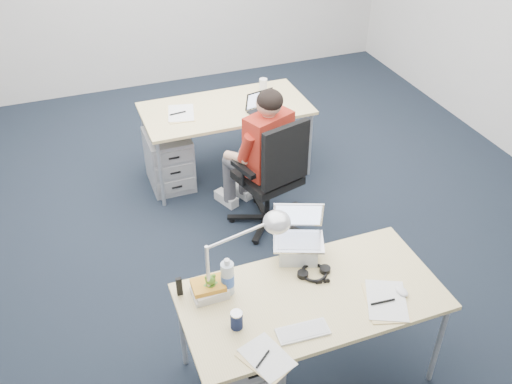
% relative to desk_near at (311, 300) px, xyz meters
% --- Properties ---
extents(floor, '(7.00, 7.00, 0.00)m').
position_rel_desk_near_xyz_m(floor, '(0.22, 1.39, -0.68)').
color(floor, black).
rests_on(floor, ground).
extents(room, '(6.02, 7.02, 2.80)m').
position_rel_desk_near_xyz_m(room, '(0.22, 1.39, 1.03)').
color(room, beige).
rests_on(room, ground).
extents(desk_near, '(1.60, 0.80, 0.73)m').
position_rel_desk_near_xyz_m(desk_near, '(0.00, 0.00, 0.00)').
color(desk_near, '#D2BA79').
rests_on(desk_near, ground).
extents(desk_far, '(1.60, 0.80, 0.73)m').
position_rel_desk_near_xyz_m(desk_far, '(0.28, 2.54, 0.00)').
color(desk_far, '#D2BA79').
rests_on(desk_far, ground).
extents(office_chair, '(0.85, 0.85, 1.10)m').
position_rel_desk_near_xyz_m(office_chair, '(0.36, 1.58, -0.37)').
color(office_chair, black).
rests_on(office_chair, ground).
extents(seated_person, '(0.58, 0.78, 1.30)m').
position_rel_desk_near_xyz_m(seated_person, '(0.30, 1.75, -0.03)').
color(seated_person, '#B22819').
rests_on(seated_person, ground).
extents(drawer_pedestal_near, '(0.40, 0.50, 0.55)m').
position_rel_desk_near_xyz_m(drawer_pedestal_near, '(-0.45, 0.03, -0.41)').
color(drawer_pedestal_near, '#A9ABAE').
rests_on(drawer_pedestal_near, ground).
extents(drawer_pedestal_far, '(0.40, 0.50, 0.55)m').
position_rel_desk_near_xyz_m(drawer_pedestal_far, '(-0.32, 2.52, -0.41)').
color(drawer_pedestal_far, '#A9ABAE').
rests_on(drawer_pedestal_far, ground).
extents(silver_laptop, '(0.40, 0.36, 0.34)m').
position_rel_desk_near_xyz_m(silver_laptop, '(0.06, 0.35, 0.22)').
color(silver_laptop, silver).
rests_on(silver_laptop, desk_near).
extents(wireless_keyboard, '(0.31, 0.14, 0.02)m').
position_rel_desk_near_xyz_m(wireless_keyboard, '(-0.17, -0.25, 0.05)').
color(wireless_keyboard, white).
rests_on(wireless_keyboard, desk_near).
extents(computer_mouse, '(0.08, 0.11, 0.03)m').
position_rel_desk_near_xyz_m(computer_mouse, '(0.52, -0.18, 0.06)').
color(computer_mouse, white).
rests_on(computer_mouse, desk_near).
extents(headphones, '(0.23, 0.19, 0.04)m').
position_rel_desk_near_xyz_m(headphones, '(0.09, 0.16, 0.06)').
color(headphones, black).
rests_on(headphones, desk_near).
extents(can_koozie, '(0.09, 0.09, 0.12)m').
position_rel_desk_near_xyz_m(can_koozie, '(-0.51, -0.08, 0.11)').
color(can_koozie, '#121A3A').
rests_on(can_koozie, desk_near).
extents(water_bottle, '(0.11, 0.11, 0.26)m').
position_rel_desk_near_xyz_m(water_bottle, '(-0.47, 0.20, 0.18)').
color(water_bottle, silver).
rests_on(water_bottle, desk_near).
extents(bear_figurine, '(0.11, 0.09, 0.17)m').
position_rel_desk_near_xyz_m(bear_figurine, '(-0.57, 0.21, 0.13)').
color(bear_figurine, '#3D7A20').
rests_on(bear_figurine, desk_near).
extents(book_stack, '(0.24, 0.20, 0.09)m').
position_rel_desk_near_xyz_m(book_stack, '(-0.58, 0.22, 0.09)').
color(book_stack, silver).
rests_on(book_stack, desk_near).
extents(cordless_phone, '(0.04, 0.02, 0.13)m').
position_rel_desk_near_xyz_m(cordless_phone, '(-0.75, 0.29, 0.11)').
color(cordless_phone, black).
rests_on(cordless_phone, desk_near).
extents(papers_left, '(0.29, 0.34, 0.01)m').
position_rel_desk_near_xyz_m(papers_left, '(-0.44, -0.35, 0.05)').
color(papers_left, '#E9CC87').
rests_on(papers_left, desk_near).
extents(papers_right, '(0.34, 0.39, 0.01)m').
position_rel_desk_near_xyz_m(papers_right, '(0.39, -0.22, 0.05)').
color(papers_right, '#E9CC87').
rests_on(papers_right, desk_near).
extents(sunglasses, '(0.10, 0.06, 0.02)m').
position_rel_desk_near_xyz_m(sunglasses, '(0.11, 0.07, 0.06)').
color(sunglasses, black).
rests_on(sunglasses, desk_near).
extents(desk_lamp, '(0.51, 0.33, 0.55)m').
position_rel_desk_near_xyz_m(desk_lamp, '(-0.42, 0.20, 0.32)').
color(desk_lamp, silver).
rests_on(desk_lamp, desk_near).
extents(dark_laptop, '(0.33, 0.33, 0.21)m').
position_rel_desk_near_xyz_m(dark_laptop, '(0.59, 2.30, 0.15)').
color(dark_laptop, black).
rests_on(dark_laptop, desk_far).
extents(far_cup, '(0.09, 0.09, 0.11)m').
position_rel_desk_near_xyz_m(far_cup, '(0.76, 2.77, 0.10)').
color(far_cup, white).
rests_on(far_cup, desk_far).
extents(far_papers, '(0.30, 0.38, 0.01)m').
position_rel_desk_near_xyz_m(far_papers, '(-0.17, 2.55, 0.05)').
color(far_papers, white).
rests_on(far_papers, desk_far).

